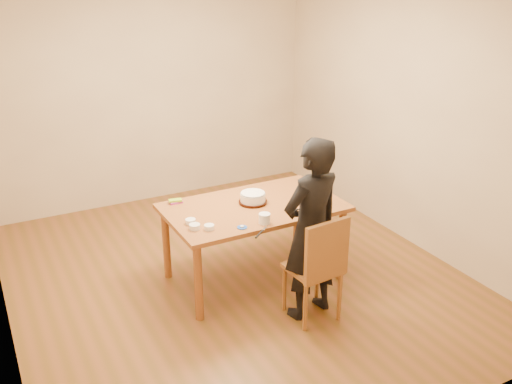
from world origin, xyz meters
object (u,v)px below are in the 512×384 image
cake_plate (253,202)px  person (311,230)px  cake (253,197)px  dining_chair (313,268)px  dining_table (253,207)px

cake_plate → person: person is taller
cake → person: bearing=-80.6°
dining_chair → cake: size_ratio=1.70×
dining_chair → cake: (-0.13, 0.83, 0.36)m
dining_chair → person: (0.00, 0.05, 0.34)m
dining_chair → person: person is taller
cake_plate → dining_chair: bearing=-81.1°
cake → cake_plate: bearing=-166.0°
cake_plate → cake: (0.00, 0.00, 0.05)m
cake_plate → cake: cake is taller
dining_table → cake: cake is taller
dining_chair → cake: 0.91m
cake → person: person is taller
person → cake_plate: bearing=-90.9°
dining_chair → person: 0.34m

